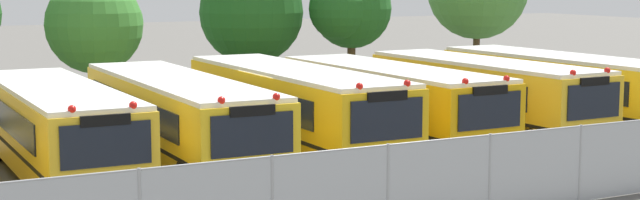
% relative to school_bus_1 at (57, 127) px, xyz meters
% --- Properties ---
extents(ground_plane, '(160.00, 160.00, 0.00)m').
position_rel_school_bus_1_xyz_m(ground_plane, '(6.79, -0.04, -1.36)').
color(ground_plane, '#595651').
extents(school_bus_1, '(2.50, 10.12, 2.57)m').
position_rel_school_bus_1_xyz_m(school_bus_1, '(0.00, 0.00, 0.00)').
color(school_bus_1, yellow).
rests_on(school_bus_1, ground_plane).
extents(school_bus_2, '(2.68, 11.10, 2.60)m').
position_rel_school_bus_1_xyz_m(school_bus_2, '(3.32, 0.12, 0.02)').
color(school_bus_2, yellow).
rests_on(school_bus_2, ground_plane).
extents(school_bus_3, '(2.60, 10.81, 2.72)m').
position_rel_school_bus_1_xyz_m(school_bus_3, '(6.81, -0.03, 0.08)').
color(school_bus_3, yellow).
rests_on(school_bus_3, ground_plane).
extents(school_bus_4, '(2.71, 9.98, 2.62)m').
position_rel_school_bus_1_xyz_m(school_bus_4, '(10.19, 0.01, 0.02)').
color(school_bus_4, '#EAA80C').
rests_on(school_bus_4, ground_plane).
extents(school_bus_5, '(2.70, 9.97, 2.67)m').
position_rel_school_bus_1_xyz_m(school_bus_5, '(13.74, -0.09, 0.05)').
color(school_bus_5, yellow).
rests_on(school_bus_5, ground_plane).
extents(school_bus_6, '(2.67, 10.99, 2.70)m').
position_rel_school_bus_1_xyz_m(school_bus_6, '(17.15, -0.27, 0.06)').
color(school_bus_6, yellow).
rests_on(school_bus_6, ground_plane).
extents(tree_2, '(3.61, 3.61, 5.27)m').
position_rel_school_bus_1_xyz_m(tree_2, '(3.73, 10.18, 2.11)').
color(tree_2, '#4C3823').
rests_on(tree_2, ground_plane).
extents(tree_3, '(4.33, 4.33, 5.94)m').
position_rel_school_bus_1_xyz_m(tree_3, '(10.55, 11.24, 2.48)').
color(tree_3, '#4C3823').
rests_on(tree_3, ground_plane).
extents(tree_4, '(3.74, 3.37, 5.59)m').
position_rel_school_bus_1_xyz_m(tree_4, '(14.12, 9.63, 2.55)').
color(tree_4, '#4C3823').
rests_on(tree_4, ground_plane).
extents(chainlink_fence, '(26.35, 0.07, 1.84)m').
position_rel_school_bus_1_xyz_m(chainlink_fence, '(7.56, -8.33, -0.40)').
color(chainlink_fence, '#9EA0A3').
rests_on(chainlink_fence, ground_plane).
extents(traffic_cone, '(0.45, 0.45, 0.60)m').
position_rel_school_bus_1_xyz_m(traffic_cone, '(8.61, -7.04, -1.06)').
color(traffic_cone, '#EA5914').
rests_on(traffic_cone, ground_plane).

